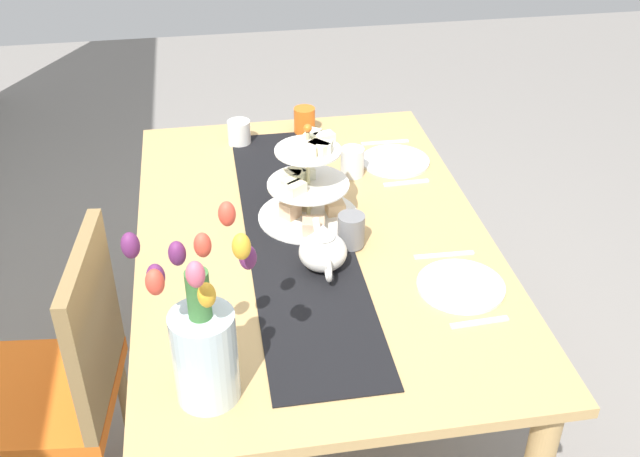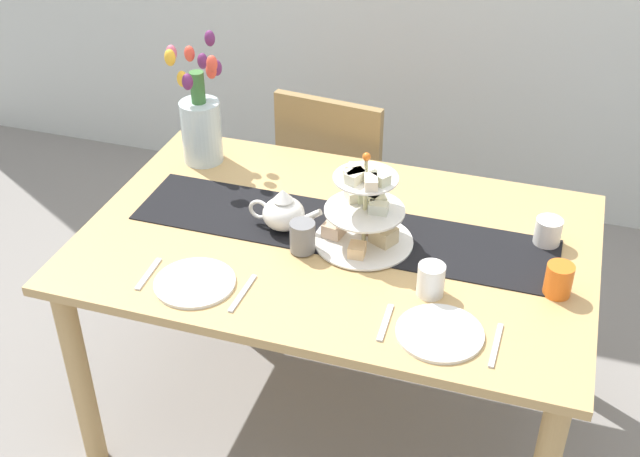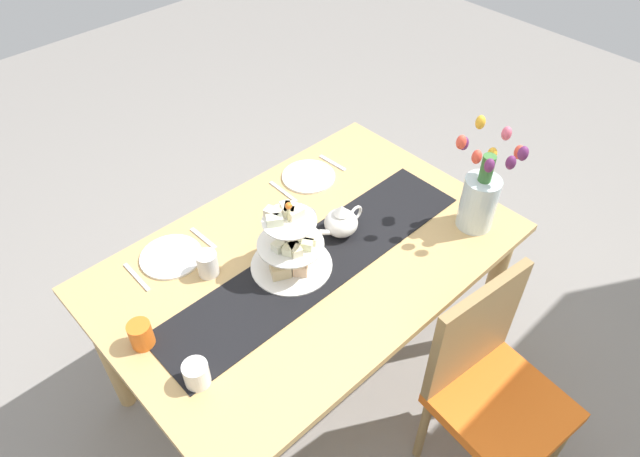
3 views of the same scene
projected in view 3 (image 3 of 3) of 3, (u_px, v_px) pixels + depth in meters
name	position (u px, v px, depth m)	size (l,w,h in m)	color
ground_plane	(310.00, 367.00, 2.67)	(8.00, 8.00, 0.00)	gray
dining_table	(309.00, 273.00, 2.22)	(1.54, 1.01, 0.76)	tan
chair_left	(491.00, 383.00, 2.04)	(0.46, 0.46, 0.91)	olive
table_runner	(317.00, 261.00, 2.12)	(1.31, 0.29, 0.00)	black
tiered_cake_stand	(291.00, 247.00, 2.03)	(0.30, 0.30, 0.30)	beige
teapot	(341.00, 222.00, 2.19)	(0.24, 0.13, 0.14)	white
tulip_vase	(481.00, 194.00, 2.16)	(0.21, 0.26, 0.44)	silver
cream_jug	(196.00, 374.00, 1.73)	(0.08, 0.08, 0.09)	white
dinner_plate_left	(309.00, 176.00, 2.48)	(0.23, 0.23, 0.01)	white
fork_left	(333.00, 163.00, 2.55)	(0.02, 0.15, 0.01)	silver
knife_left	(283.00, 192.00, 2.41)	(0.01, 0.17, 0.01)	silver
dinner_plate_right	(171.00, 257.00, 2.13)	(0.23, 0.23, 0.01)	white
fork_right	(203.00, 238.00, 2.21)	(0.02, 0.15, 0.01)	silver
knife_right	(137.00, 277.00, 2.06)	(0.01, 0.17, 0.01)	silver
mug_grey	(306.00, 222.00, 2.20)	(0.08, 0.08, 0.10)	slate
mug_white_text	(208.00, 264.00, 2.05)	(0.08, 0.08, 0.10)	white
mug_orange	(141.00, 335.00, 1.83)	(0.08, 0.08, 0.10)	orange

